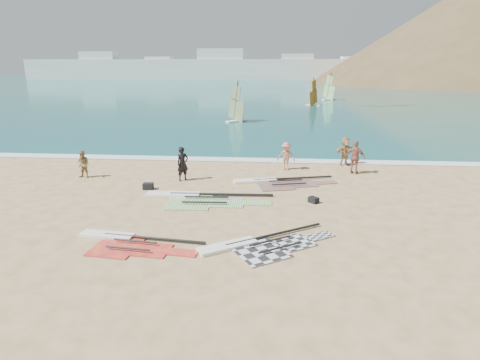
# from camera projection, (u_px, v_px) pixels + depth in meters

# --- Properties ---
(ground) EXTENTS (300.00, 300.00, 0.00)m
(ground) POSITION_uv_depth(u_px,v_px,m) (228.00, 232.00, 15.90)
(ground) COLOR tan
(ground) RESTS_ON ground
(sea) EXTENTS (300.00, 240.00, 0.06)m
(sea) POSITION_uv_depth(u_px,v_px,m) (271.00, 82.00, 142.15)
(sea) COLOR #0D4A5D
(sea) RESTS_ON ground
(surf_line) EXTENTS (300.00, 1.20, 0.04)m
(surf_line) POSITION_uv_depth(u_px,v_px,m) (248.00, 160.00, 27.66)
(surf_line) COLOR white
(surf_line) RESTS_ON ground
(far_town) EXTENTS (160.00, 8.00, 12.00)m
(far_town) POSITION_uv_depth(u_px,v_px,m) (232.00, 68.00, 159.41)
(far_town) COLOR white
(far_town) RESTS_ON ground
(rig_grey) EXTENTS (5.15, 3.83, 0.20)m
(rig_grey) POSITION_uv_depth(u_px,v_px,m) (259.00, 245.00, 14.65)
(rig_grey) COLOR #252527
(rig_grey) RESTS_ON ground
(rig_green) EXTENTS (6.43, 2.56, 0.21)m
(rig_green) POSITION_uv_depth(u_px,v_px,m) (197.00, 198.00, 19.73)
(rig_green) COLOR #45AC1C
(rig_green) RESTS_ON ground
(rig_orange) EXTENTS (5.85, 3.06, 0.20)m
(rig_orange) POSITION_uv_depth(u_px,v_px,m) (277.00, 182.00, 22.40)
(rig_orange) COLOR #FF4B0E
(rig_orange) RESTS_ON ground
(rig_red) EXTENTS (5.01, 2.22, 0.20)m
(rig_red) POSITION_uv_depth(u_px,v_px,m) (126.00, 242.00, 14.89)
(rig_red) COLOR #C20832
(rig_red) RESTS_ON ground
(gear_bag_near) EXTENTS (0.56, 0.43, 0.34)m
(gear_bag_near) POSITION_uv_depth(u_px,v_px,m) (148.00, 186.00, 21.27)
(gear_bag_near) COLOR black
(gear_bag_near) RESTS_ON ground
(gear_bag_far) EXTENTS (0.55, 0.56, 0.28)m
(gear_bag_far) POSITION_uv_depth(u_px,v_px,m) (314.00, 200.00, 19.22)
(gear_bag_far) COLOR black
(gear_bag_far) RESTS_ON ground
(person_wetsuit) EXTENTS (0.84, 0.82, 1.95)m
(person_wetsuit) POSITION_uv_depth(u_px,v_px,m) (183.00, 164.00, 22.66)
(person_wetsuit) COLOR black
(person_wetsuit) RESTS_ON ground
(beachgoer_left) EXTENTS (0.88, 0.74, 1.61)m
(beachgoer_left) POSITION_uv_depth(u_px,v_px,m) (83.00, 164.00, 23.23)
(beachgoer_left) COLOR #95784C
(beachgoer_left) RESTS_ON ground
(beachgoer_mid) EXTENTS (1.21, 0.79, 1.77)m
(beachgoer_mid) POSITION_uv_depth(u_px,v_px,m) (286.00, 156.00, 24.95)
(beachgoer_mid) COLOR #B86F54
(beachgoer_mid) RESTS_ON ground
(beachgoer_back) EXTENTS (1.28, 0.94, 2.02)m
(beachgoer_back) POSITION_uv_depth(u_px,v_px,m) (355.00, 157.00, 24.06)
(beachgoer_back) COLOR #985848
(beachgoer_back) RESTS_ON ground
(beachgoer_right) EXTENTS (1.78, 1.40, 1.89)m
(beachgoer_right) POSITION_uv_depth(u_px,v_px,m) (345.00, 151.00, 26.11)
(beachgoer_right) COLOR tan
(beachgoer_right) RESTS_ON ground
(windsurfer_left) EXTENTS (2.38, 2.36, 4.62)m
(windsurfer_left) POSITION_uv_depth(u_px,v_px,m) (236.00, 110.00, 45.50)
(windsurfer_left) COLOR white
(windsurfer_left) RESTS_ON ground
(windsurfer_centre) EXTENTS (2.45, 2.60, 4.41)m
(windsurfer_centre) POSITION_uv_depth(u_px,v_px,m) (313.00, 97.00, 63.31)
(windsurfer_centre) COLOR white
(windsurfer_centre) RESTS_ON ground
(windsurfer_right) EXTENTS (2.64, 2.74, 4.85)m
(windsurfer_right) POSITION_uv_depth(u_px,v_px,m) (329.00, 92.00, 73.04)
(windsurfer_right) COLOR white
(windsurfer_right) RESTS_ON ground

